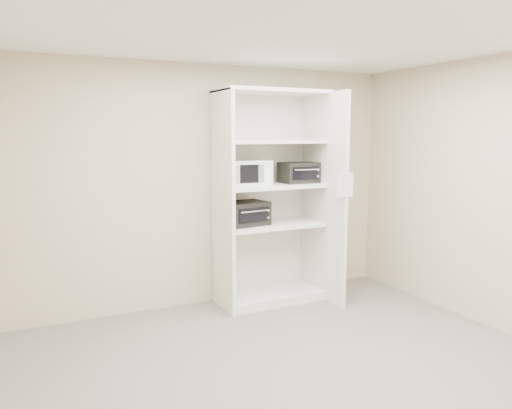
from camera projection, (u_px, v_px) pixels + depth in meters
name	position (u px, v px, depth m)	size (l,w,h in m)	color
floor	(300.00, 373.00, 4.07)	(4.50, 4.00, 0.01)	slate
ceiling	(304.00, 30.00, 3.69)	(4.50, 4.00, 0.01)	white
wall_back	(210.00, 186.00, 5.66)	(4.50, 0.02, 2.70)	beige
wall_right	(500.00, 195.00, 4.86)	(0.02, 4.00, 2.70)	beige
shelving_unit	(274.00, 205.00, 5.72)	(1.24, 0.92, 2.42)	silver
microwave	(248.00, 172.00, 5.58)	(0.46, 0.35, 0.27)	white
toaster_oven_upper	(299.00, 173.00, 5.80)	(0.41, 0.31, 0.24)	black
toaster_oven_lower	(245.00, 213.00, 5.60)	(0.47, 0.36, 0.26)	black
paper_sign	(345.00, 185.00, 5.35)	(0.20, 0.01, 0.26)	white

